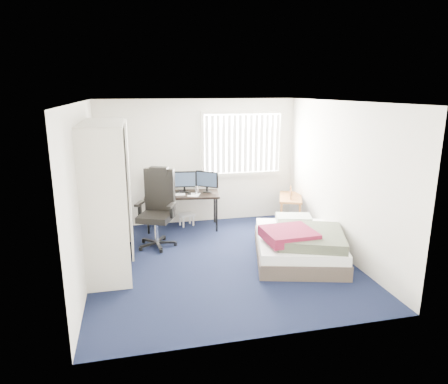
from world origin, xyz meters
TOP-DOWN VIEW (x-y plane):
  - ground at (0.00, 0.00)m, footprint 4.20×4.20m
  - room_shell at (0.00, 0.00)m, footprint 4.20×4.20m
  - window_assembly at (0.90, 2.04)m, footprint 1.72×0.09m
  - closet at (-1.67, 0.27)m, footprint 0.64×1.84m
  - desk at (-0.39, 1.75)m, footprint 1.50×0.84m
  - office_chair at (-0.93, 0.96)m, footprint 0.85×0.85m
  - footstool at (-0.31, 1.85)m, footprint 0.36×0.32m
  - nightstand at (1.75, 1.45)m, footprint 0.71×0.95m
  - bed at (1.25, -0.17)m, footprint 1.74×2.05m
  - pine_box at (-1.65, 0.36)m, footprint 0.39×0.31m

SIDE VIEW (x-z plane):
  - ground at x=0.00m, z-range 0.00..0.00m
  - pine_box at x=-1.65m, z-range 0.00..0.27m
  - footstool at x=-0.31m, z-range 0.07..0.31m
  - bed at x=1.25m, z-range -0.04..0.56m
  - nightstand at x=1.75m, z-range 0.14..0.91m
  - office_chair at x=-0.93m, z-range -0.16..1.21m
  - desk at x=-0.39m, z-range 0.16..1.32m
  - closet at x=-1.67m, z-range 0.24..2.46m
  - room_shell at x=0.00m, z-range -0.59..3.61m
  - window_assembly at x=0.90m, z-range 0.94..2.26m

